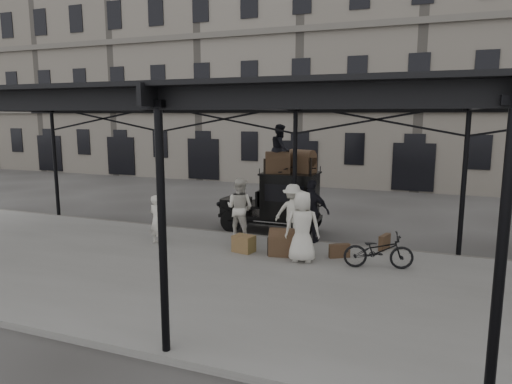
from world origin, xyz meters
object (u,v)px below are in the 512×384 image
bicycle (378,251)px  porter_official (312,211)px  porter_left (157,219)px  taxi (282,199)px  steamer_trunk_platform (285,244)px  steamer_trunk_roof_near (278,164)px

bicycle → porter_official: bearing=36.6°
porter_left → porter_official: 4.92m
taxi → porter_left: bearing=-132.2°
porter_left → bicycle: porter_left is taller
taxi → steamer_trunk_platform: size_ratio=4.00×
steamer_trunk_roof_near → porter_official: bearing=-59.0°
porter_official → steamer_trunk_roof_near: (-1.55, 1.18, 1.34)m
taxi → porter_left: taxi is taller
taxi → steamer_trunk_platform: taxi is taller
taxi → steamer_trunk_roof_near: (-0.08, -0.25, 1.29)m
porter_official → steamer_trunk_platform: 1.82m
steamer_trunk_platform → steamer_trunk_roof_near: bearing=103.3°
taxi → porter_left: size_ratio=2.34×
taxi → porter_left: (-3.05, -3.37, -0.27)m
porter_official → steamer_trunk_roof_near: 2.36m
porter_left → bicycle: size_ratio=0.86×
steamer_trunk_roof_near → steamer_trunk_platform: 3.67m
porter_left → bicycle: 6.82m
bicycle → steamer_trunk_platform: 2.66m
bicycle → steamer_trunk_roof_near: 5.23m
steamer_trunk_platform → taxi: bearing=100.3°
bicycle → steamer_trunk_roof_near: (-3.85, 3.02, 1.86)m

